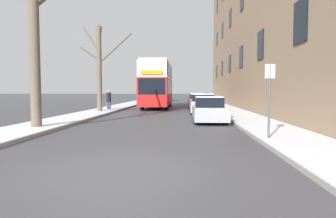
{
  "coord_description": "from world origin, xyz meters",
  "views": [
    {
      "loc": [
        1.48,
        -6.23,
        1.69
      ],
      "look_at": [
        0.11,
        18.07,
        0.2
      ],
      "focal_mm": 32.0,
      "sensor_mm": 36.0,
      "label": 1
    }
  ],
  "objects_px": {
    "parked_car_0": "(209,110)",
    "street_sign_post": "(269,98)",
    "bare_tree_left_1": "(99,65)",
    "parked_car_1": "(202,104)",
    "double_decker_bus": "(157,83)",
    "pedestrian_left_sidewalk": "(109,100)",
    "oncoming_van": "(162,94)",
    "parked_car_3": "(196,100)",
    "bare_tree_left_0": "(36,32)",
    "parked_car_2": "(199,101)"
  },
  "relations": [
    {
      "from": "parked_car_1",
      "to": "parked_car_3",
      "type": "xyz_separation_m",
      "value": [
        -0.0,
        12.61,
        -0.03
      ]
    },
    {
      "from": "parked_car_2",
      "to": "pedestrian_left_sidewalk",
      "type": "height_order",
      "value": "pedestrian_left_sidewalk"
    },
    {
      "from": "oncoming_van",
      "to": "street_sign_post",
      "type": "relative_size",
      "value": 2.25
    },
    {
      "from": "parked_car_3",
      "to": "oncoming_van",
      "type": "distance_m",
      "value": 14.87
    },
    {
      "from": "double_decker_bus",
      "to": "street_sign_post",
      "type": "xyz_separation_m",
      "value": [
        5.41,
        -19.57,
        -1.01
      ]
    },
    {
      "from": "double_decker_bus",
      "to": "street_sign_post",
      "type": "distance_m",
      "value": 20.33
    },
    {
      "from": "parked_car_1",
      "to": "parked_car_3",
      "type": "bearing_deg",
      "value": 90.0
    },
    {
      "from": "bare_tree_left_1",
      "to": "parked_car_1",
      "type": "distance_m",
      "value": 8.31
    },
    {
      "from": "double_decker_bus",
      "to": "parked_car_1",
      "type": "bearing_deg",
      "value": -59.73
    },
    {
      "from": "bare_tree_left_1",
      "to": "pedestrian_left_sidewalk",
      "type": "distance_m",
      "value": 3.39
    },
    {
      "from": "parked_car_0",
      "to": "street_sign_post",
      "type": "height_order",
      "value": "street_sign_post"
    },
    {
      "from": "double_decker_bus",
      "to": "street_sign_post",
      "type": "bearing_deg",
      "value": -74.53
    },
    {
      "from": "pedestrian_left_sidewalk",
      "to": "bare_tree_left_0",
      "type": "bearing_deg",
      "value": -68.78
    },
    {
      "from": "double_decker_bus",
      "to": "pedestrian_left_sidewalk",
      "type": "relative_size",
      "value": 5.8
    },
    {
      "from": "parked_car_3",
      "to": "pedestrian_left_sidewalk",
      "type": "relative_size",
      "value": 2.47
    },
    {
      "from": "bare_tree_left_1",
      "to": "double_decker_bus",
      "type": "bearing_deg",
      "value": 61.64
    },
    {
      "from": "parked_car_0",
      "to": "oncoming_van",
      "type": "distance_m",
      "value": 32.91
    },
    {
      "from": "bare_tree_left_1",
      "to": "parked_car_0",
      "type": "height_order",
      "value": "bare_tree_left_1"
    },
    {
      "from": "bare_tree_left_1",
      "to": "parked_car_2",
      "type": "height_order",
      "value": "bare_tree_left_1"
    },
    {
      "from": "parked_car_0",
      "to": "parked_car_1",
      "type": "height_order",
      "value": "parked_car_1"
    },
    {
      "from": "bare_tree_left_0",
      "to": "parked_car_0",
      "type": "distance_m",
      "value": 9.32
    },
    {
      "from": "oncoming_van",
      "to": "pedestrian_left_sidewalk",
      "type": "xyz_separation_m",
      "value": [
        -2.57,
        -24.56,
        -0.26
      ]
    },
    {
      "from": "bare_tree_left_0",
      "to": "double_decker_bus",
      "type": "height_order",
      "value": "bare_tree_left_0"
    },
    {
      "from": "double_decker_bus",
      "to": "pedestrian_left_sidewalk",
      "type": "height_order",
      "value": "double_decker_bus"
    },
    {
      "from": "street_sign_post",
      "to": "parked_car_0",
      "type": "bearing_deg",
      "value": 101.69
    },
    {
      "from": "parked_car_1",
      "to": "street_sign_post",
      "type": "distance_m",
      "value": 12.78
    },
    {
      "from": "bare_tree_left_0",
      "to": "pedestrian_left_sidewalk",
      "type": "bearing_deg",
      "value": 89.96
    },
    {
      "from": "pedestrian_left_sidewalk",
      "to": "parked_car_0",
      "type": "bearing_deg",
      "value": -24.98
    },
    {
      "from": "bare_tree_left_1",
      "to": "street_sign_post",
      "type": "relative_size",
      "value": 2.73
    },
    {
      "from": "parked_car_3",
      "to": "double_decker_bus",
      "type": "bearing_deg",
      "value": -125.09
    },
    {
      "from": "bare_tree_left_1",
      "to": "oncoming_van",
      "type": "relative_size",
      "value": 1.21
    },
    {
      "from": "bare_tree_left_1",
      "to": "parked_car_0",
      "type": "distance_m",
      "value": 10.19
    },
    {
      "from": "double_decker_bus",
      "to": "parked_car_1",
      "type": "height_order",
      "value": "double_decker_bus"
    },
    {
      "from": "parked_car_1",
      "to": "street_sign_post",
      "type": "height_order",
      "value": "street_sign_post"
    },
    {
      "from": "bare_tree_left_0",
      "to": "pedestrian_left_sidewalk",
      "type": "distance_m",
      "value": 12.41
    },
    {
      "from": "parked_car_1",
      "to": "street_sign_post",
      "type": "bearing_deg",
      "value": -83.72
    },
    {
      "from": "bare_tree_left_0",
      "to": "street_sign_post",
      "type": "relative_size",
      "value": 3.58
    },
    {
      "from": "parked_car_0",
      "to": "pedestrian_left_sidewalk",
      "type": "height_order",
      "value": "pedestrian_left_sidewalk"
    },
    {
      "from": "parked_car_2",
      "to": "oncoming_van",
      "type": "relative_size",
      "value": 0.74
    },
    {
      "from": "double_decker_bus",
      "to": "parked_car_1",
      "type": "xyz_separation_m",
      "value": [
        4.02,
        -6.89,
        -1.8
      ]
    },
    {
      "from": "parked_car_2",
      "to": "parked_car_3",
      "type": "bearing_deg",
      "value": 90.0
    },
    {
      "from": "oncoming_van",
      "to": "pedestrian_left_sidewalk",
      "type": "height_order",
      "value": "oncoming_van"
    },
    {
      "from": "parked_car_0",
      "to": "street_sign_post",
      "type": "relative_size",
      "value": 1.79
    },
    {
      "from": "bare_tree_left_1",
      "to": "street_sign_post",
      "type": "distance_m",
      "value": 15.75
    },
    {
      "from": "parked_car_3",
      "to": "pedestrian_left_sidewalk",
      "type": "bearing_deg",
      "value": -125.76
    },
    {
      "from": "double_decker_bus",
      "to": "pedestrian_left_sidewalk",
      "type": "xyz_separation_m",
      "value": [
        -3.6,
        -4.86,
        -1.52
      ]
    },
    {
      "from": "bare_tree_left_1",
      "to": "double_decker_bus",
      "type": "height_order",
      "value": "bare_tree_left_1"
    },
    {
      "from": "parked_car_2",
      "to": "street_sign_post",
      "type": "relative_size",
      "value": 1.68
    },
    {
      "from": "parked_car_2",
      "to": "street_sign_post",
      "type": "bearing_deg",
      "value": -85.82
    },
    {
      "from": "parked_car_0",
      "to": "pedestrian_left_sidewalk",
      "type": "bearing_deg",
      "value": 133.76
    }
  ]
}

